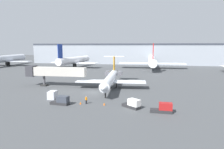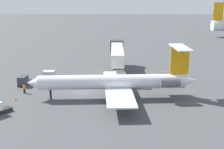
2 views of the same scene
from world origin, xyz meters
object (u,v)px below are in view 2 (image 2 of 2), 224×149
Objects in this scene: jet_bridge at (117,52)px; cargo_container_uld at (49,75)px; baggage_tug_lead at (24,81)px; traffic_cone_near at (16,99)px; ground_crew_marshaller at (24,89)px; regional_jet at (118,81)px; traffic_cone_mid at (24,90)px.

jet_bridge is 7.70× the size of cargo_container_uld.
traffic_cone_near is (8.93, 1.40, -0.56)m from baggage_tug_lead.
baggage_tug_lead is at bearing -171.09° from traffic_cone_near.
traffic_cone_near is (13.11, -2.63, -0.65)m from cargo_container_uld.
jet_bridge reaches higher than baggage_tug_lead.
baggage_tug_lead reaches higher than ground_crew_marshaller.
regional_jet reaches higher than traffic_cone_mid.
regional_jet is 53.12× the size of traffic_cone_near.
traffic_cone_near is (2.11, -17.27, -2.74)m from regional_jet.
cargo_container_uld is at bearing -126.92° from regional_jet.
traffic_cone_mid is at bearing -48.45° from jet_bridge.
jet_bridge is at bearing 131.55° from traffic_cone_mid.
traffic_cone_mid is at bearing -177.06° from traffic_cone_near.
traffic_cone_mid is (7.97, -2.90, -0.65)m from cargo_container_uld.
jet_bridge is 21.60m from baggage_tug_lead.
traffic_cone_mid is (3.80, 1.14, -0.56)m from baggage_tug_lead.
baggage_tug_lead is 1.70× the size of cargo_container_uld.
regional_jet is 18.12m from jet_bridge.
regional_jet is 12.05× the size of cargo_container_uld.
jet_bridge is at bearing 116.64° from cargo_container_uld.
jet_bridge is 33.95× the size of traffic_cone_mid.
cargo_container_uld reaches higher than traffic_cone_mid.
jet_bridge is at bearing 140.39° from traffic_cone_near.
traffic_cone_mid is (-5.14, -0.26, 0.00)m from traffic_cone_near.
regional_jet is 17.61m from traffic_cone_near.
cargo_container_uld reaches higher than ground_crew_marshaller.
ground_crew_marshaller is 9.39m from cargo_container_uld.
traffic_cone_near is at bearing -39.61° from jet_bridge.
regional_jet is at bearing 83.57° from ground_crew_marshaller.
regional_jet is 17.25m from ground_crew_marshaller.
ground_crew_marshaller is 3.07× the size of traffic_cone_mid.
jet_bridge is 33.95× the size of traffic_cone_near.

